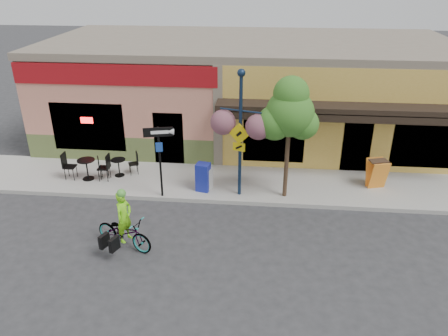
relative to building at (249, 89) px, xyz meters
name	(u,v)px	position (x,y,z in m)	size (l,w,h in m)	color
ground	(237,212)	(0.00, -7.50, -2.25)	(90.00, 90.00, 0.00)	#2D2D30
sidewalk	(241,183)	(0.00, -5.50, -2.17)	(24.00, 3.00, 0.15)	#9E9B93
curb	(238,202)	(0.00, -6.95, -2.17)	(24.00, 0.12, 0.15)	#A8A59E
building	(249,89)	(0.00, 0.00, 0.00)	(18.20, 8.20, 4.50)	tan
bicycle	(124,232)	(-3.15, -9.76, -1.75)	(0.66, 1.90, 1.00)	maroon
cyclist_rider	(125,224)	(-3.10, -9.76, -1.47)	(0.57, 0.38, 1.57)	#7BE518
lamp_post	(240,135)	(0.01, -6.48, 0.14)	(1.43, 0.57, 4.49)	#13253E
one_way_sign	(160,162)	(-2.69, -6.85, -0.81)	(0.99, 0.22, 2.58)	black
cafe_set_left	(87,167)	(-5.79, -5.85, -1.58)	(1.75, 0.87, 1.05)	black
cafe_set_right	(119,165)	(-4.70, -5.44, -1.65)	(1.48, 0.74, 0.89)	black
newspaper_box_blue	(203,177)	(-1.30, -6.30, -1.58)	(0.47, 0.42, 1.04)	#192599
newspaper_box_grey	(207,178)	(-1.20, -6.16, -1.70)	(0.37, 0.34, 0.80)	#B8B8B8
street_tree	(288,139)	(1.61, -6.43, 0.06)	(1.69, 1.69, 4.33)	#3D7A26
sandwich_board	(379,176)	(5.00, -5.63, -1.56)	(0.64, 0.47, 1.07)	orange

